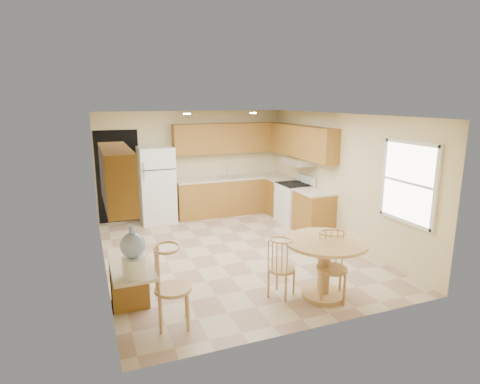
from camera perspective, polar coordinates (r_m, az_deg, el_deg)
name	(u,v)px	position (r m, az deg, el deg)	size (l,w,h in m)	color
floor	(233,252)	(7.51, -0.99, -8.50)	(5.50, 5.50, 0.00)	#BFAB8A
ceiling	(233,115)	(7.00, -1.07, 10.92)	(4.50, 5.50, 0.02)	white
wall_back	(193,164)	(9.73, -6.69, 4.03)	(4.50, 0.02, 2.50)	beige
wall_front	(315,232)	(4.76, 10.66, -5.66)	(4.50, 0.02, 2.50)	beige
wall_left	(100,197)	(6.73, -19.29, -0.66)	(0.02, 5.50, 2.50)	beige
wall_right	(339,177)	(8.19, 13.90, 2.04)	(0.02, 5.50, 2.50)	beige
doorway	(118,177)	(9.47, -16.93, 2.07)	(0.90, 0.02, 2.10)	black
base_cab_back	(232,196)	(9.87, -1.20, -0.59)	(2.75, 0.60, 0.87)	olive
counter_back	(232,178)	(9.77, -1.22, 2.01)	(2.75, 0.63, 0.04)	beige
base_cab_right_a	(282,198)	(9.76, 5.94, -0.81)	(0.60, 0.59, 0.87)	olive
counter_right_a	(282,179)	(9.66, 6.01, 1.81)	(0.63, 0.59, 0.04)	beige
base_cab_right_b	(314,213)	(8.54, 10.41, -2.97)	(0.60, 0.80, 0.87)	olive
counter_right_b	(314,192)	(8.43, 10.54, 0.00)	(0.63, 0.80, 0.04)	beige
upper_cab_back	(229,138)	(9.76, -1.52, 7.69)	(2.75, 0.33, 0.70)	olive
upper_cab_right	(302,142)	(9.03, 8.81, 7.11)	(0.33, 2.42, 0.70)	olive
upper_cab_left	(117,177)	(5.05, -17.12, 2.09)	(0.33, 1.40, 0.70)	olive
sink	(231,177)	(9.76, -1.36, 2.12)	(0.78, 0.44, 0.01)	silver
range_hood	(299,161)	(9.01, 8.34, 4.36)	(0.50, 0.76, 0.14)	silver
desk_pedestal	(129,280)	(5.77, -15.49, -12.01)	(0.48, 0.42, 0.72)	olive
desk_top	(131,264)	(5.27, -15.29, -9.85)	(0.50, 1.20, 0.04)	beige
window	(409,183)	(6.74, 22.90, 1.24)	(0.06, 1.12, 1.30)	white
can_light_a	(187,114)	(8.00, -7.55, 10.97)	(0.14, 0.14, 0.02)	white
can_light_b	(253,113)	(8.44, 1.88, 11.17)	(0.14, 0.14, 0.02)	white
refrigerator	(157,185)	(9.27, -11.75, 0.98)	(0.76, 0.74, 1.73)	white
stove	(294,203)	(9.17, 7.74, -1.55)	(0.65, 0.76, 1.09)	white
dining_table	(325,260)	(5.82, 11.99, -9.46)	(1.15, 1.15, 0.85)	tan
chair_table_a	(284,264)	(5.71, 6.33, -10.11)	(0.38, 0.48, 0.86)	tan
chair_table_b	(336,263)	(5.69, 13.54, -9.73)	(0.43, 0.48, 0.97)	tan
chair_desk	(174,282)	(4.97, -9.33, -12.50)	(0.46, 0.59, 1.03)	tan
water_crock	(133,254)	(4.77, -14.93, -8.48)	(0.29, 0.29, 0.60)	white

